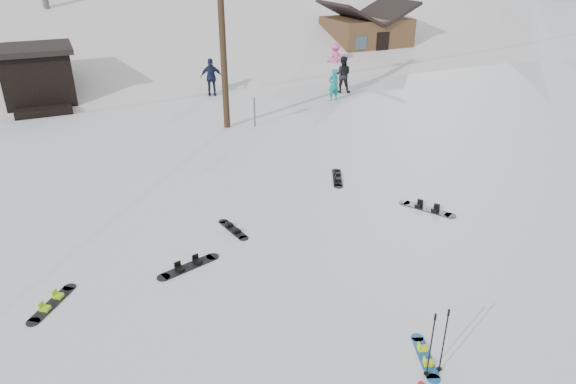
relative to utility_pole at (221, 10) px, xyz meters
name	(u,v)px	position (x,y,z in m)	size (l,w,h in m)	color
ground	(363,361)	(-2.00, -14.00, -4.68)	(200.00, 200.00, 0.00)	white
ski_slope	(106,126)	(-2.00, 41.00, -16.68)	(60.00, 75.00, 45.00)	white
ridge_right	(402,93)	(36.00, 36.00, -15.68)	(34.00, 85.00, 36.00)	white
treeline_right	(439,15)	(34.00, 28.00, -4.68)	(20.00, 60.00, 10.00)	black
utility_pole	(221,10)	(0.00, 0.00, 0.00)	(2.00, 0.26, 9.00)	#3A2819
trail_sign	(254,97)	(1.10, -0.42, -3.41)	(0.50, 0.09, 1.85)	#595B60
lift_hut	(38,76)	(-7.00, 6.94, -3.32)	(3.40, 4.10, 2.75)	black
cabin	(366,37)	(13.00, 10.00, -3.20)	(5.39, 4.40, 3.77)	brown
hero_snowboard	(425,357)	(-0.92, -14.40, -4.66)	(0.63, 1.21, 0.09)	blue
ski_poles	(437,343)	(-1.05, -14.78, -3.97)	(0.38, 0.10, 1.38)	black
board_scatter_a	(189,266)	(-4.14, -9.69, -4.65)	(1.59, 0.68, 0.11)	black
board_scatter_b	(233,229)	(-2.61, -8.43, -4.66)	(0.46, 1.34, 0.10)	black
board_scatter_c	(52,303)	(-7.14, -9.87, -4.65)	(1.02, 1.23, 0.10)	black
board_scatter_d	(427,208)	(2.89, -9.60, -4.65)	(1.01, 1.52, 0.12)	black
board_scatter_f	(337,178)	(1.60, -6.61, -4.65)	(0.86, 1.44, 0.11)	black
skier_teal	(333,85)	(6.08, 1.81, -3.90)	(0.57, 0.37, 1.56)	#0D8484
skier_dark	(343,74)	(7.27, 3.02, -3.75)	(0.90, 0.70, 1.85)	black
skier_pink	(335,58)	(9.14, 7.18, -3.81)	(1.13, 0.65, 1.74)	#EE54A1
skier_navy	(212,77)	(0.90, 5.11, -3.74)	(1.11, 0.46, 1.89)	#171D39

